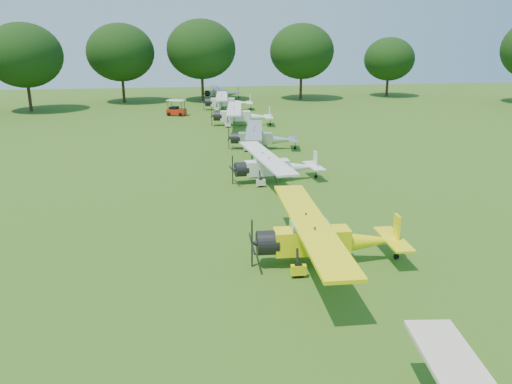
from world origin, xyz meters
TOP-DOWN VIEW (x-y plane):
  - ground at (0.00, 0.00)m, footprint 160.00×160.00m
  - tree_belt at (3.57, 0.16)m, footprint 137.36×130.27m
  - aircraft_2 at (0.15, -6.02)m, footprint 7.31×11.62m
  - aircraft_3 at (0.46, 7.92)m, footprint 6.75×10.74m
  - aircraft_4 at (1.30, 18.83)m, footprint 6.64×10.51m
  - aircraft_5 at (0.96, 31.95)m, footprint 7.38×11.72m
  - aircraft_6 at (0.66, 45.29)m, footprint 7.16×11.40m
  - aircraft_7 at (0.99, 58.55)m, footprint 6.28×10.00m
  - golf_cart at (-6.52, 41.03)m, footprint 2.75×2.22m

SIDE VIEW (x-z plane):
  - ground at x=0.00m, z-range 0.00..0.00m
  - golf_cart at x=-6.52m, z-range -0.34..1.72m
  - aircraft_7 at x=0.99m, z-range 0.17..2.13m
  - aircraft_4 at x=1.30m, z-range 0.17..2.24m
  - aircraft_3 at x=0.46m, z-range 0.18..2.29m
  - aircraft_6 at x=0.66m, z-range 0.19..2.43m
  - aircraft_2 at x=0.15m, z-range 0.19..2.48m
  - aircraft_5 at x=0.96m, z-range 0.19..2.49m
  - tree_belt at x=3.57m, z-range 0.77..15.29m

